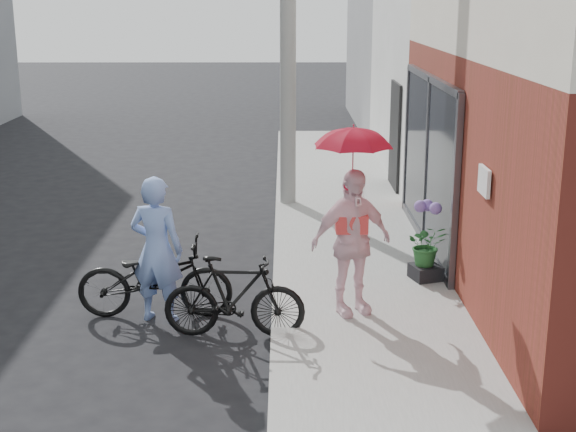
{
  "coord_description": "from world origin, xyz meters",
  "views": [
    {
      "loc": [
        1.03,
        -8.11,
        3.71
      ],
      "look_at": [
        1.08,
        1.44,
        1.1
      ],
      "focal_mm": 50.0,
      "sensor_mm": 36.0,
      "label": 1
    }
  ],
  "objects_px": {
    "bike_right": "(234,297)",
    "kimono_woman": "(351,242)",
    "utility_pole": "(288,10)",
    "bike_left": "(155,278)",
    "planter": "(426,272)",
    "officer": "(157,250)"
  },
  "relations": [
    {
      "from": "utility_pole",
      "to": "bike_left",
      "type": "distance_m",
      "value": 6.15
    },
    {
      "from": "kimono_woman",
      "to": "planter",
      "type": "height_order",
      "value": "kimono_woman"
    },
    {
      "from": "bike_left",
      "to": "kimono_woman",
      "type": "relative_size",
      "value": 1.07
    },
    {
      "from": "bike_left",
      "to": "kimono_woman",
      "type": "bearing_deg",
      "value": -94.81
    },
    {
      "from": "utility_pole",
      "to": "bike_left",
      "type": "bearing_deg",
      "value": -107.48
    },
    {
      "from": "bike_right",
      "to": "kimono_woman",
      "type": "bearing_deg",
      "value": -69.83
    },
    {
      "from": "utility_pole",
      "to": "planter",
      "type": "distance_m",
      "value": 5.58
    },
    {
      "from": "planter",
      "to": "kimono_woman",
      "type": "bearing_deg",
      "value": -133.64
    },
    {
      "from": "bike_left",
      "to": "planter",
      "type": "distance_m",
      "value": 3.55
    },
    {
      "from": "utility_pole",
      "to": "kimono_woman",
      "type": "height_order",
      "value": "utility_pole"
    },
    {
      "from": "bike_right",
      "to": "kimono_woman",
      "type": "height_order",
      "value": "kimono_woman"
    },
    {
      "from": "bike_left",
      "to": "kimono_woman",
      "type": "height_order",
      "value": "kimono_woman"
    },
    {
      "from": "bike_left",
      "to": "planter",
      "type": "relative_size",
      "value": 5.11
    },
    {
      "from": "utility_pole",
      "to": "kimono_woman",
      "type": "distance_m",
      "value": 5.89
    },
    {
      "from": "utility_pole",
      "to": "bike_left",
      "type": "height_order",
      "value": "utility_pole"
    },
    {
      "from": "officer",
      "to": "planter",
      "type": "bearing_deg",
      "value": -146.42
    },
    {
      "from": "bike_right",
      "to": "kimono_woman",
      "type": "distance_m",
      "value": 1.49
    },
    {
      "from": "officer",
      "to": "kimono_woman",
      "type": "bearing_deg",
      "value": -165.87
    },
    {
      "from": "bike_right",
      "to": "planter",
      "type": "bearing_deg",
      "value": -54.75
    },
    {
      "from": "bike_right",
      "to": "kimono_woman",
      "type": "xyz_separation_m",
      "value": [
        1.33,
        0.43,
        0.51
      ]
    },
    {
      "from": "bike_right",
      "to": "kimono_woman",
      "type": "relative_size",
      "value": 0.92
    },
    {
      "from": "utility_pole",
      "to": "bike_right",
      "type": "height_order",
      "value": "utility_pole"
    }
  ]
}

